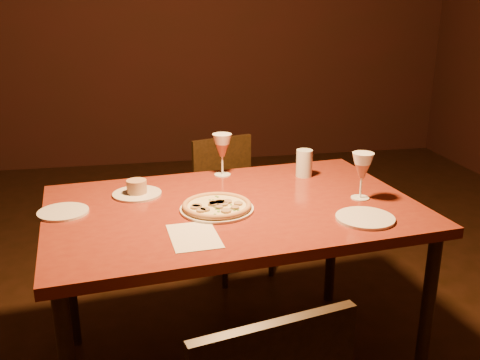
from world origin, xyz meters
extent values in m
cube|color=black|center=(0.00, 3.50, 1.50)|extent=(6.00, 0.04, 3.00)
cube|color=maroon|center=(0.20, 0.16, 0.76)|extent=(1.55, 1.09, 0.04)
cylinder|color=black|center=(-0.51, 0.49, 0.37)|extent=(0.05, 0.05, 0.74)
cylinder|color=black|center=(0.91, -0.17, 0.37)|extent=(0.05, 0.05, 0.74)
cylinder|color=black|center=(0.82, 0.64, 0.37)|extent=(0.05, 0.05, 0.74)
cube|color=black|center=(0.38, 1.06, 0.41)|extent=(0.48, 0.48, 0.04)
cube|color=black|center=(0.33, 1.23, 0.61)|extent=(0.37, 0.14, 0.36)
cylinder|color=black|center=(0.28, 0.87, 0.20)|extent=(0.03, 0.03, 0.39)
cylinder|color=black|center=(0.19, 1.16, 0.20)|extent=(0.03, 0.03, 0.39)
cylinder|color=black|center=(0.57, 0.96, 0.20)|extent=(0.03, 0.03, 0.39)
cylinder|color=black|center=(0.48, 1.26, 0.20)|extent=(0.03, 0.03, 0.39)
cylinder|color=silver|center=(0.13, 0.11, 0.79)|extent=(0.29, 0.29, 0.01)
cylinder|color=beige|center=(0.13, 0.11, 0.80)|extent=(0.26, 0.26, 0.01)
torus|color=#AF824C|center=(0.13, 0.11, 0.80)|extent=(0.27, 0.27, 0.02)
cylinder|color=silver|center=(-0.18, 0.35, 0.79)|extent=(0.20, 0.20, 0.01)
cylinder|color=#A07A5B|center=(-0.18, 0.35, 0.82)|extent=(0.08, 0.08, 0.06)
cylinder|color=silver|center=(0.59, 0.47, 0.84)|extent=(0.08, 0.08, 0.13)
cylinder|color=silver|center=(-0.46, 0.20, 0.79)|extent=(0.19, 0.19, 0.01)
cylinder|color=silver|center=(0.66, -0.08, 0.79)|extent=(0.22, 0.22, 0.01)
cube|color=beige|center=(0.01, -0.11, 0.78)|extent=(0.18, 0.25, 0.00)
camera|label=1|loc=(-0.15, -1.81, 1.55)|focal=40.00mm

